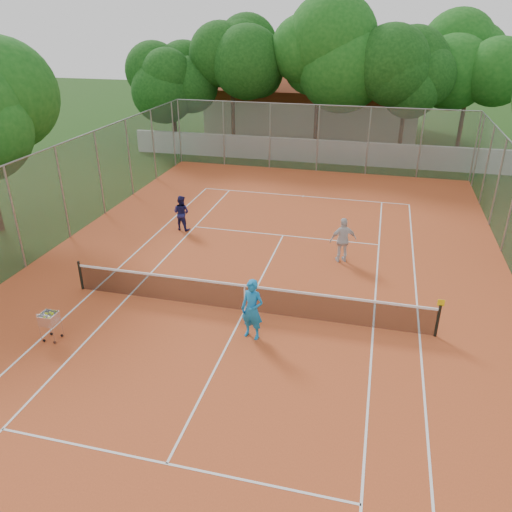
% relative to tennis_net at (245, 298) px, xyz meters
% --- Properties ---
extents(ground, '(120.00, 120.00, 0.00)m').
position_rel_tennis_net_xyz_m(ground, '(0.00, 0.00, -0.51)').
color(ground, '#16330E').
rests_on(ground, ground).
extents(court_pad, '(18.00, 34.00, 0.02)m').
position_rel_tennis_net_xyz_m(court_pad, '(0.00, 0.00, -0.50)').
color(court_pad, '#C15025').
rests_on(court_pad, ground).
extents(court_lines, '(10.98, 23.78, 0.01)m').
position_rel_tennis_net_xyz_m(court_lines, '(0.00, 0.00, -0.49)').
color(court_lines, white).
rests_on(court_lines, court_pad).
extents(tennis_net, '(11.88, 0.10, 0.98)m').
position_rel_tennis_net_xyz_m(tennis_net, '(0.00, 0.00, 0.00)').
color(tennis_net, black).
rests_on(tennis_net, court_pad).
extents(perimeter_fence, '(18.00, 34.00, 4.00)m').
position_rel_tennis_net_xyz_m(perimeter_fence, '(0.00, 0.00, 1.49)').
color(perimeter_fence, slate).
rests_on(perimeter_fence, ground).
extents(boundary_wall, '(26.00, 0.30, 1.50)m').
position_rel_tennis_net_xyz_m(boundary_wall, '(0.00, 19.00, 0.24)').
color(boundary_wall, silver).
rests_on(boundary_wall, ground).
extents(clubhouse, '(16.40, 9.00, 4.40)m').
position_rel_tennis_net_xyz_m(clubhouse, '(-2.00, 29.00, 1.69)').
color(clubhouse, beige).
rests_on(clubhouse, ground).
extents(tropical_trees, '(29.00, 19.00, 10.00)m').
position_rel_tennis_net_xyz_m(tropical_trees, '(0.00, 22.00, 4.49)').
color(tropical_trees, '#0D370E').
rests_on(tropical_trees, ground).
extents(player_near, '(0.77, 0.60, 1.90)m').
position_rel_tennis_net_xyz_m(player_near, '(0.60, -1.36, 0.46)').
color(player_near, '#167AC1').
rests_on(player_near, court_pad).
extents(player_far_left, '(0.86, 0.72, 1.59)m').
position_rel_tennis_net_xyz_m(player_far_left, '(-4.56, 5.99, 0.30)').
color(player_far_left, '#1A1A50').
rests_on(player_far_left, court_pad).
extents(player_far_right, '(1.14, 0.79, 1.80)m').
position_rel_tennis_net_xyz_m(player_far_right, '(2.73, 4.46, 0.41)').
color(player_far_right, silver).
rests_on(player_far_right, court_pad).
extents(ball_hopper, '(0.58, 0.58, 0.99)m').
position_rel_tennis_net_xyz_m(ball_hopper, '(-5.11, -2.96, 0.00)').
color(ball_hopper, silver).
rests_on(ball_hopper, court_pad).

